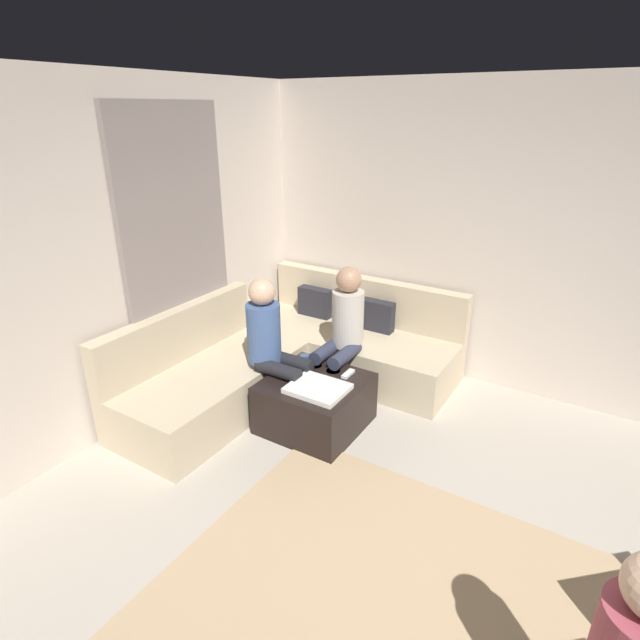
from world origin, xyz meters
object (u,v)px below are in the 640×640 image
ottoman (315,403)px  person_on_couch_back (342,330)px  sectional_couch (293,357)px  game_remote (348,374)px  coffee_mug (305,360)px  person_on_couch_side (274,343)px

ottoman → person_on_couch_back: (-0.05, 0.52, 0.45)m
sectional_couch → ottoman: size_ratio=3.36×
ottoman → person_on_couch_back: 0.69m
game_remote → coffee_mug: bearing=-174.3°
person_on_couch_side → coffee_mug: bearing=138.0°
ottoman → coffee_mug: 0.38m
coffee_mug → ottoman: bearing=-39.3°
coffee_mug → game_remote: bearing=5.7°
person_on_couch_back → person_on_couch_side: size_ratio=1.00×
ottoman → game_remote: 0.36m
ottoman → game_remote: game_remote is taller
game_remote → person_on_couch_back: person_on_couch_back is taller
game_remote → person_on_couch_side: (-0.57, -0.23, 0.23)m
sectional_couch → person_on_couch_side: person_on_couch_side is taller
sectional_couch → person_on_couch_side: bearing=-72.9°
ottoman → person_on_couch_side: bearing=-178.2°
person_on_couch_side → sectional_couch: bearing=-162.9°
sectional_couch → person_on_couch_back: size_ratio=2.12×
sectional_couch → person_on_couch_side: 0.63m
person_on_couch_back → person_on_couch_side: 0.64m
person_on_couch_side → game_remote: bearing=112.1°
sectional_couch → game_remote: (0.72, -0.25, 0.15)m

